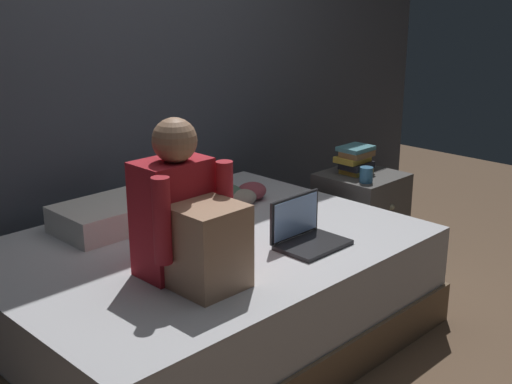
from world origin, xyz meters
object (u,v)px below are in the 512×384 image
(pillow, at_px, (114,214))
(mug, at_px, (366,175))
(clothes_pile, at_px, (233,194))
(nightstand, at_px, (360,218))
(book_stack, at_px, (356,160))
(laptop, at_px, (306,233))
(person_sitting, at_px, (187,220))
(bed, at_px, (204,291))

(pillow, relative_size, mug, 6.22)
(pillow, distance_m, clothes_pile, 0.68)
(clothes_pile, bearing_deg, mug, -29.95)
(nightstand, height_order, book_stack, book_stack)
(pillow, distance_m, mug, 1.45)
(laptop, relative_size, book_stack, 1.49)
(pillow, height_order, clothes_pile, pillow)
(pillow, height_order, book_stack, book_stack)
(nightstand, height_order, mug, mug)
(mug, bearing_deg, laptop, -161.72)
(nightstand, relative_size, laptop, 1.77)
(person_sitting, xyz_separation_m, book_stack, (1.58, 0.34, -0.11))
(bed, xyz_separation_m, person_sitting, (-0.30, -0.27, 0.51))
(nightstand, distance_m, person_sitting, 1.70)
(clothes_pile, bearing_deg, book_stack, -16.52)
(bed, height_order, clothes_pile, clothes_pile)
(bed, relative_size, nightstand, 3.54)
(mug, bearing_deg, pillow, 158.42)
(laptop, bearing_deg, mug, 18.28)
(mug, distance_m, clothes_pile, 0.79)
(pillow, bearing_deg, laptop, -59.32)
(laptop, bearing_deg, book_stack, 24.54)
(person_sitting, distance_m, book_stack, 1.62)
(pillow, xyz_separation_m, mug, (1.35, -0.53, 0.04))
(bed, bearing_deg, pillow, 111.94)
(person_sitting, relative_size, pillow, 1.17)
(pillow, relative_size, clothes_pile, 1.57)
(nightstand, bearing_deg, clothes_pile, 161.39)
(book_stack, bearing_deg, laptop, -155.46)
(laptop, bearing_deg, pillow, 120.68)
(book_stack, height_order, clothes_pile, book_stack)
(nightstand, distance_m, book_stack, 0.37)
(person_sitting, height_order, mug, person_sitting)
(nightstand, xyz_separation_m, mug, (-0.13, -0.12, 0.33))
(person_sitting, xyz_separation_m, mug, (1.47, 0.18, -0.15))
(bed, bearing_deg, clothes_pile, 32.42)
(pillow, bearing_deg, clothes_pile, -11.90)
(nightstand, height_order, person_sitting, person_sitting)
(mug, bearing_deg, nightstand, 42.69)
(nightstand, relative_size, book_stack, 2.63)
(nightstand, bearing_deg, book_stack, 118.60)
(person_sitting, relative_size, mug, 7.28)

